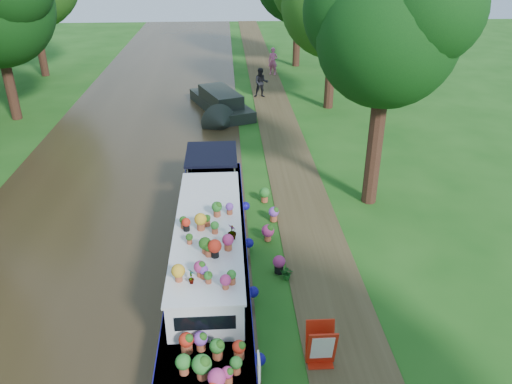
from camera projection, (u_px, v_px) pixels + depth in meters
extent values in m
plane|color=#194D13|center=(279.00, 247.00, 16.59)|extent=(100.00, 100.00, 0.00)
cube|color=#2D2414|center=(96.00, 253.00, 16.26)|extent=(10.00, 100.00, 0.02)
cube|color=#42361E|center=(315.00, 245.00, 16.64)|extent=(2.20, 100.00, 0.03)
cube|color=silver|center=(211.00, 252.00, 15.59)|extent=(2.20, 12.00, 0.75)
cube|color=navy|center=(210.00, 244.00, 15.45)|extent=(2.24, 12.04, 0.12)
cube|color=silver|center=(209.00, 242.00, 14.47)|extent=(1.80, 7.00, 1.05)
cube|color=silver|center=(208.00, 226.00, 14.22)|extent=(1.90, 7.10, 0.06)
cube|color=black|center=(240.00, 239.00, 14.49)|extent=(0.03, 6.40, 0.38)
cube|color=black|center=(177.00, 241.00, 14.39)|extent=(0.03, 6.40, 0.38)
cube|color=black|center=(211.00, 154.00, 18.72)|extent=(1.90, 2.40, 0.10)
cube|color=white|center=(259.00, 367.00, 10.55)|extent=(0.04, 0.45, 0.55)
imported|color=#1C4A13|center=(191.00, 276.00, 11.70)|extent=(0.23, 0.27, 0.43)
imported|color=#1C4A13|center=(232.00, 232.00, 13.45)|extent=(0.33, 0.33, 0.43)
cylinder|color=black|center=(375.00, 147.00, 18.42)|extent=(0.56, 0.56, 4.55)
sphere|color=black|center=(387.00, 37.00, 16.62)|extent=(4.80, 4.80, 4.80)
sphere|color=black|center=(428.00, 9.00, 15.59)|extent=(3.60, 3.60, 3.60)
sphere|color=black|center=(359.00, 11.00, 16.99)|extent=(3.84, 3.84, 3.84)
cylinder|color=black|center=(330.00, 76.00, 29.28)|extent=(0.56, 0.56, 3.85)
sphere|color=#1C4A13|center=(335.00, 3.00, 27.44)|extent=(6.00, 6.00, 6.00)
cylinder|color=black|center=(297.00, 39.00, 38.94)|extent=(0.56, 0.56, 4.20)
cylinder|color=black|center=(10.00, 85.00, 27.41)|extent=(0.56, 0.56, 3.85)
cylinder|color=black|center=(40.00, 45.00, 36.10)|extent=(0.56, 0.56, 4.38)
cube|color=black|center=(221.00, 105.00, 29.56)|extent=(3.95, 6.37, 0.61)
cube|color=black|center=(221.00, 96.00, 28.81)|extent=(2.68, 3.86, 0.71)
cube|color=red|center=(320.00, 361.00, 12.06)|extent=(0.61, 0.50, 0.03)
cube|color=red|center=(322.00, 349.00, 11.69)|extent=(0.69, 0.28, 1.09)
cube|color=red|center=(320.00, 340.00, 11.93)|extent=(0.69, 0.28, 1.09)
cube|color=white|center=(322.00, 348.00, 11.63)|extent=(0.53, 0.19, 0.76)
imported|color=#D7587F|center=(273.00, 61.00, 36.88)|extent=(0.84, 0.72, 1.95)
imported|color=black|center=(261.00, 83.00, 31.60)|extent=(0.92, 0.72, 1.85)
imported|color=#1C5F1D|center=(287.00, 273.00, 14.93)|extent=(0.48, 0.44, 0.43)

